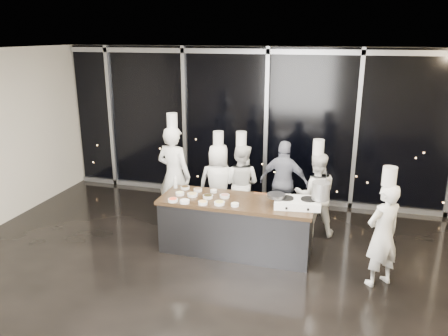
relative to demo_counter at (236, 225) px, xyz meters
The scene contains 15 objects.
ground 1.01m from the demo_counter, 90.00° to the right, with size 9.00×9.00×0.00m, color black.
room_shell 2.01m from the demo_counter, 78.94° to the right, with size 9.02×7.02×3.21m.
window_wall 2.78m from the demo_counter, 90.00° to the left, with size 8.90×0.11×3.20m.
demo_counter is the anchor object (origin of this frame).
stove 1.09m from the demo_counter, ahead, with size 0.74×0.51×0.14m.
frying_pan 0.88m from the demo_counter, ahead, with size 0.51×0.32×0.05m.
stock_pot 1.49m from the demo_counter, ahead, with size 0.27×0.27×0.27m, color #A9A9AB.
prep_bowls 0.75m from the demo_counter, behind, with size 1.15×0.76×0.05m.
squeeze_bottle 1.30m from the demo_counter, 167.11° to the left, with size 0.07×0.07×0.24m.
chef_far_left 1.69m from the demo_counter, 149.73° to the left, with size 0.76×0.59×2.09m.
chef_left 1.22m from the demo_counter, 120.51° to the left, with size 0.79×0.56×1.77m.
chef_center 1.22m from the demo_counter, 100.18° to the left, with size 0.82×0.68×1.75m.
guest 1.52m from the demo_counter, 67.50° to the left, with size 0.97×0.51×1.58m.
chef_right 1.57m from the demo_counter, 40.42° to the left, with size 0.84×0.72×1.73m.
chef_side 2.26m from the demo_counter, 10.30° to the right, with size 0.66×0.63×1.75m.
Camera 1 is at (1.58, -5.40, 3.43)m, focal length 35.00 mm.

